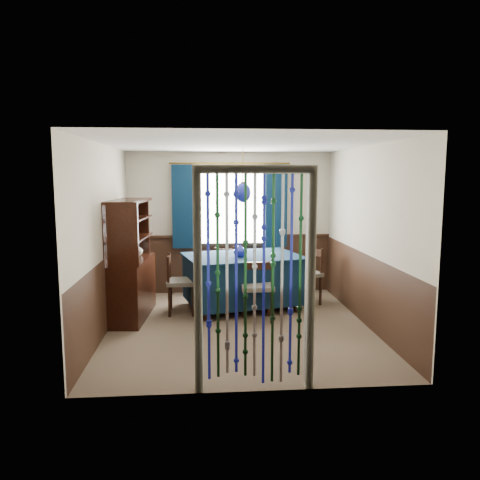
{
  "coord_description": "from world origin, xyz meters",
  "views": [
    {
      "loc": [
        -0.5,
        -6.28,
        2.07
      ],
      "look_at": [
        0.07,
        0.6,
        1.13
      ],
      "focal_mm": 35.0,
      "sensor_mm": 36.0,
      "label": 1
    }
  ],
  "objects": [
    {
      "name": "wainscot_front",
      "position": [
        0.0,
        -1.99,
        0.5
      ],
      "size": [
        3.6,
        0.0,
        3.6
      ],
      "primitive_type": "plane",
      "rotation": [
        -1.57,
        0.0,
        0.0
      ],
      "color": "#352014",
      "rests_on": "ground"
    },
    {
      "name": "doorway",
      "position": [
        0.0,
        -1.94,
        1.05
      ],
      "size": [
        1.16,
        0.12,
        2.18
      ],
      "primitive_type": null,
      "color": "silver",
      "rests_on": "ground"
    },
    {
      "name": "chair_left",
      "position": [
        -0.85,
        0.7,
        0.48
      ],
      "size": [
        0.43,
        0.45,
        0.91
      ],
      "rotation": [
        0.0,
        0.0,
        -1.56
      ],
      "color": "black",
      "rests_on": "floor"
    },
    {
      "name": "vase_table",
      "position": [
        0.08,
        0.78,
        0.94
      ],
      "size": [
        0.24,
        0.24,
        0.19
      ],
      "primitive_type": "imported",
      "rotation": [
        0.0,
        0.0,
        0.43
      ],
      "color": "navy",
      "rests_on": "dining_table"
    },
    {
      "name": "wall_back",
      "position": [
        0.0,
        2.0,
        1.25
      ],
      "size": [
        3.6,
        0.0,
        3.6
      ],
      "primitive_type": "plane",
      "rotation": [
        1.57,
        0.0,
        0.0
      ],
      "color": "beige",
      "rests_on": "ground"
    },
    {
      "name": "chair_right",
      "position": [
        1.21,
        1.1,
        0.49
      ],
      "size": [
        0.55,
        0.57,
        0.92
      ],
      "rotation": [
        0.0,
        0.0,
        1.87
      ],
      "color": "black",
      "rests_on": "floor"
    },
    {
      "name": "sideboard",
      "position": [
        -1.55,
        0.57,
        0.6
      ],
      "size": [
        0.57,
        1.36,
        1.74
      ],
      "rotation": [
        0.0,
        0.0,
        -0.08
      ],
      "color": "black",
      "rests_on": "floor"
    },
    {
      "name": "wainscot_left",
      "position": [
        -1.79,
        0.0,
        0.5
      ],
      "size": [
        0.0,
        4.0,
        4.0
      ],
      "primitive_type": "plane",
      "rotation": [
        1.57,
        0.0,
        1.57
      ],
      "color": "#352014",
      "rests_on": "ground"
    },
    {
      "name": "chair_far",
      "position": [
        -0.07,
        1.61,
        0.46
      ],
      "size": [
        0.5,
        0.49,
        0.85
      ],
      "rotation": [
        0.0,
        0.0,
        3.37
      ],
      "color": "black",
      "rests_on": "floor"
    },
    {
      "name": "pendant_lamp",
      "position": [
        0.14,
        0.91,
        1.83
      ],
      "size": [
        0.24,
        0.24,
        0.82
      ],
      "color": "olive",
      "rests_on": "ceiling"
    },
    {
      "name": "wainscot_right",
      "position": [
        1.79,
        0.0,
        0.5
      ],
      "size": [
        0.0,
        4.0,
        4.0
      ],
      "primitive_type": "plane",
      "rotation": [
        1.57,
        0.0,
        -1.57
      ],
      "color": "#352014",
      "rests_on": "ground"
    },
    {
      "name": "window",
      "position": [
        0.0,
        1.95,
        1.55
      ],
      "size": [
        1.32,
        0.12,
        1.42
      ],
      "primitive_type": "cube",
      "color": "black",
      "rests_on": "wall_back"
    },
    {
      "name": "wainscot_back",
      "position": [
        0.0,
        1.99,
        0.5
      ],
      "size": [
        3.6,
        0.0,
        3.6
      ],
      "primitive_type": "plane",
      "rotation": [
        1.57,
        0.0,
        0.0
      ],
      "color": "#352014",
      "rests_on": "ground"
    },
    {
      "name": "floor",
      "position": [
        0.0,
        0.0,
        0.0
      ],
      "size": [
        4.0,
        4.0,
        0.0
      ],
      "primitive_type": "plane",
      "color": "brown",
      "rests_on": "ground"
    },
    {
      "name": "chair_near",
      "position": [
        0.29,
        0.22,
        0.49
      ],
      "size": [
        0.47,
        0.45,
        0.92
      ],
      "rotation": [
        0.0,
        0.0,
        -0.03
      ],
      "color": "black",
      "rests_on": "floor"
    },
    {
      "name": "wall_front",
      "position": [
        0.0,
        -2.0,
        1.25
      ],
      "size": [
        3.6,
        0.0,
        3.6
      ],
      "primitive_type": "plane",
      "rotation": [
        -1.57,
        0.0,
        0.0
      ],
      "color": "beige",
      "rests_on": "ground"
    },
    {
      "name": "wall_left",
      "position": [
        -1.8,
        0.0,
        1.25
      ],
      "size": [
        0.0,
        4.0,
        4.0
      ],
      "primitive_type": "plane",
      "rotation": [
        1.57,
        0.0,
        1.57
      ],
      "color": "beige",
      "rests_on": "ground"
    },
    {
      "name": "bowl_shelf",
      "position": [
        -1.49,
        0.22,
        1.22
      ],
      "size": [
        0.29,
        0.29,
        0.06
      ],
      "primitive_type": "imported",
      "rotation": [
        0.0,
        0.0,
        -0.29
      ],
      "color": "beige",
      "rests_on": "sideboard"
    },
    {
      "name": "ceiling",
      "position": [
        0.0,
        0.0,
        2.5
      ],
      "size": [
        4.0,
        4.0,
        0.0
      ],
      "primitive_type": "plane",
      "rotation": [
        3.14,
        0.0,
        0.0
      ],
      "color": "silver",
      "rests_on": "ground"
    },
    {
      "name": "wall_right",
      "position": [
        1.8,
        0.0,
        1.25
      ],
      "size": [
        0.0,
        4.0,
        4.0
      ],
      "primitive_type": "plane",
      "rotation": [
        1.57,
        0.0,
        -1.57
      ],
      "color": "beige",
      "rests_on": "ground"
    },
    {
      "name": "vase_sideboard",
      "position": [
        -1.49,
        0.89,
        0.97
      ],
      "size": [
        0.25,
        0.25,
        0.2
      ],
      "primitive_type": "imported",
      "rotation": [
        0.0,
        0.0,
        0.4
      ],
      "color": "beige",
      "rests_on": "sideboard"
    },
    {
      "name": "dining_table",
      "position": [
        0.14,
        0.91,
        0.48
      ],
      "size": [
        1.99,
        1.59,
        0.85
      ],
      "rotation": [
        0.0,
        0.0,
        0.24
      ],
      "color": "#0A1E33",
      "rests_on": "floor"
    }
  ]
}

